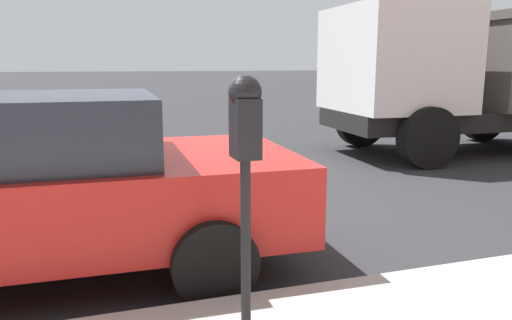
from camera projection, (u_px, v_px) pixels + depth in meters
The scene contains 4 objects.
ground_plane at pixel (135, 227), 5.39m from camera, with size 220.00×220.00×0.00m, color #2B2B2D.
parking_meter at pixel (245, 139), 2.82m from camera, with size 0.21×0.19×1.52m.
car_red at pixel (10, 183), 4.02m from camera, with size 2.24×4.64×1.49m.
dump_truck at pixel (503, 73), 9.90m from camera, with size 2.96×6.98×2.75m.
Camera 1 is at (-5.31, 0.35, 1.74)m, focal length 35.00 mm.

